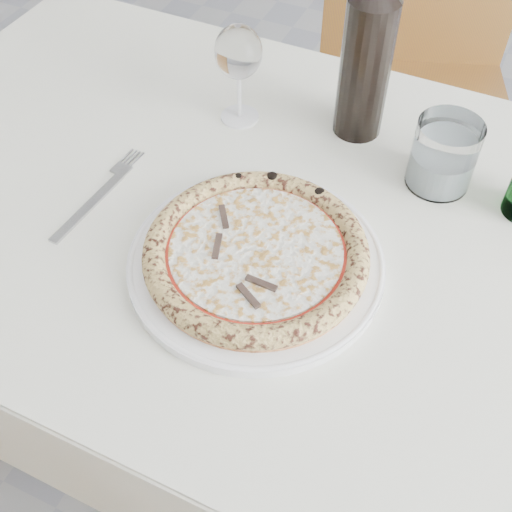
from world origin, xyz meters
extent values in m
cube|color=gray|center=(0.00, 0.00, -0.01)|extent=(5.00, 6.00, 0.02)
cube|color=brown|center=(0.09, 0.15, 0.73)|extent=(1.28, 0.74, 0.04)
cube|color=beige|center=(0.09, 0.15, 0.75)|extent=(1.34, 0.80, 0.01)
cube|color=beige|center=(0.09, 0.54, 0.64)|extent=(1.33, 0.01, 0.22)
cube|color=beige|center=(0.09, -0.24, 0.64)|extent=(1.33, 0.01, 0.22)
cylinder|color=brown|center=(-0.48, 0.45, 0.35)|extent=(0.06, 0.06, 0.71)
cube|color=brown|center=(0.13, 0.86, 0.45)|extent=(0.58, 0.58, 0.04)
cylinder|color=brown|center=(0.25, 1.11, 0.21)|extent=(0.04, 0.04, 0.43)
cylinder|color=brown|center=(0.37, 0.74, 0.21)|extent=(0.04, 0.04, 0.43)
cylinder|color=brown|center=(-0.12, 0.98, 0.21)|extent=(0.04, 0.04, 0.43)
cylinder|color=brown|center=(0.01, 0.62, 0.21)|extent=(0.04, 0.04, 0.43)
cylinder|color=white|center=(0.09, 0.05, 0.76)|extent=(0.32, 0.32, 0.01)
torus|color=white|center=(0.09, 0.05, 0.77)|extent=(0.32, 0.32, 0.01)
cylinder|color=#E99B5A|center=(0.09, 0.05, 0.78)|extent=(0.27, 0.27, 0.01)
torus|color=tan|center=(0.09, 0.05, 0.78)|extent=(0.28, 0.28, 0.03)
cylinder|color=#D34D22|center=(0.09, 0.05, 0.78)|extent=(0.23, 0.23, 0.00)
cylinder|color=white|center=(0.09, 0.05, 0.79)|extent=(0.22, 0.22, 0.00)
cube|color=black|center=(0.12, 0.05, 0.79)|extent=(0.04, 0.01, 0.00)
cube|color=black|center=(0.09, 0.09, 0.79)|extent=(0.01, 0.04, 0.00)
cube|color=black|center=(0.03, 0.05, 0.79)|extent=(0.04, 0.01, 0.00)
cube|color=black|center=(0.09, 0.02, 0.79)|extent=(0.01, 0.04, 0.00)
cube|color=#A2A2A4|center=(-0.16, 0.05, 0.76)|extent=(0.02, 0.15, 0.00)
cube|color=#A2A2A4|center=(-0.16, 0.14, 0.76)|extent=(0.03, 0.03, 0.00)
cylinder|color=#A2A2A4|center=(-0.17, 0.16, 0.76)|extent=(0.00, 0.04, 0.00)
cylinder|color=#A2A2A4|center=(-0.16, 0.16, 0.76)|extent=(0.00, 0.04, 0.00)
cylinder|color=#A2A2A4|center=(-0.16, 0.16, 0.76)|extent=(0.00, 0.04, 0.00)
cylinder|color=#A2A2A4|center=(-0.15, 0.16, 0.76)|extent=(0.00, 0.04, 0.00)
cylinder|color=white|center=(-0.06, 0.32, 0.76)|extent=(0.06, 0.06, 0.00)
cylinder|color=white|center=(-0.06, 0.32, 0.80)|extent=(0.01, 0.01, 0.08)
ellipsoid|color=white|center=(-0.06, 0.32, 0.87)|extent=(0.07, 0.07, 0.08)
cylinder|color=white|center=(0.26, 0.30, 0.81)|extent=(0.09, 0.09, 0.10)
cylinder|color=white|center=(0.26, 0.30, 0.78)|extent=(0.08, 0.08, 0.05)
cylinder|color=black|center=(0.12, 0.37, 0.86)|extent=(0.07, 0.07, 0.21)
camera|label=1|loc=(0.31, -0.42, 1.38)|focal=45.00mm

